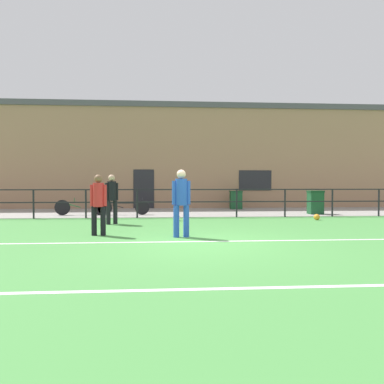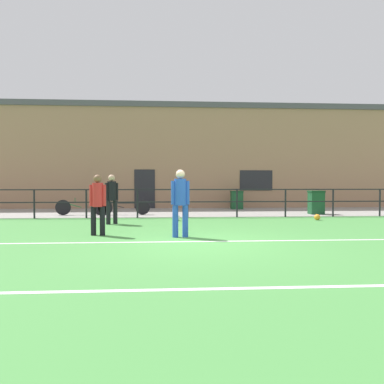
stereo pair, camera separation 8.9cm
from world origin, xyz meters
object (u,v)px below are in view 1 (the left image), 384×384
at_px(player_goalkeeper, 112,196).
at_px(spectator_child, 103,196).
at_px(soccer_ball_match, 317,217).
at_px(bicycle_parked_1, 81,207).
at_px(bicycle_parked_0, 123,207).
at_px(player_striker, 98,201).
at_px(trash_bin_1, 315,202).
at_px(soccer_ball_spare, 177,218).
at_px(player_winger, 181,199).
at_px(trash_bin_0, 236,200).

relative_size(player_goalkeeper, spectator_child, 1.37).
relative_size(soccer_ball_match, spectator_child, 0.18).
bearing_deg(bicycle_parked_1, bicycle_parked_0, -0.00).
bearing_deg(spectator_child, player_striker, 80.88).
bearing_deg(bicycle_parked_0, spectator_child, 116.80).
xyz_separation_m(player_striker, trash_bin_1, (8.36, 5.61, -0.38)).
bearing_deg(bicycle_parked_1, player_striker, -72.46).
height_order(soccer_ball_spare, bicycle_parked_0, bicycle_parked_0).
height_order(player_goalkeeper, player_winger, player_winger).
bearing_deg(trash_bin_1, player_winger, -135.51).
bearing_deg(player_winger, trash_bin_0, -113.92).
relative_size(soccer_ball_match, soccer_ball_spare, 0.96).
bearing_deg(bicycle_parked_0, trash_bin_1, -1.29).
relative_size(spectator_child, bicycle_parked_1, 0.56).
bearing_deg(player_striker, bicycle_parked_1, -67.85).
relative_size(trash_bin_0, trash_bin_1, 0.92).
height_order(player_striker, bicycle_parked_0, player_striker).
distance_m(soccer_ball_match, trash_bin_1, 2.47).
xyz_separation_m(player_striker, trash_bin_0, (5.42, 8.72, -0.42)).
distance_m(player_goalkeeper, player_winger, 3.74).
distance_m(player_winger, soccer_ball_match, 6.54).
bearing_deg(trash_bin_0, player_striker, -121.88).
height_order(soccer_ball_match, soccer_ball_spare, soccer_ball_spare).
bearing_deg(soccer_ball_match, player_winger, -144.16).
height_order(spectator_child, bicycle_parked_1, spectator_child).
relative_size(player_winger, trash_bin_0, 1.84).
distance_m(soccer_ball_match, bicycle_parked_1, 9.60).
xyz_separation_m(player_striker, bicycle_parked_1, (-1.83, 5.80, -0.56)).
distance_m(soccer_ball_spare, bicycle_parked_0, 3.22).
height_order(player_winger, trash_bin_0, player_winger).
height_order(player_striker, bicycle_parked_1, player_striker).
xyz_separation_m(soccer_ball_spare, spectator_child, (-3.52, 4.88, 0.60)).
bearing_deg(trash_bin_0, trash_bin_1, -46.69).
xyz_separation_m(player_winger, soccer_ball_spare, (-0.00, 3.93, -0.88)).
relative_size(player_striker, soccer_ball_match, 7.24).
xyz_separation_m(bicycle_parked_0, trash_bin_0, (5.46, 2.92, 0.16)).
bearing_deg(trash_bin_0, bicycle_parked_0, -151.83).
distance_m(spectator_child, trash_bin_1, 10.07).
bearing_deg(soccer_ball_spare, bicycle_parked_0, 133.88).
xyz_separation_m(spectator_child, trash_bin_0, (6.76, 0.36, -0.22)).
bearing_deg(player_winger, trash_bin_1, -140.02).
relative_size(soccer_ball_spare, bicycle_parked_0, 0.11).
relative_size(player_goalkeeper, trash_bin_1, 1.62).
bearing_deg(spectator_child, player_goalkeeper, 84.39).
xyz_separation_m(player_goalkeeper, player_striker, (0.04, -2.55, -0.03)).
bearing_deg(soccer_ball_spare, player_winger, -89.96).
xyz_separation_m(player_winger, bicycle_parked_0, (-2.23, 6.25, -0.65)).
distance_m(bicycle_parked_1, trash_bin_0, 7.82).
distance_m(player_striker, soccer_ball_match, 8.21).
xyz_separation_m(soccer_ball_match, soccer_ball_spare, (-5.26, 0.13, 0.00)).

